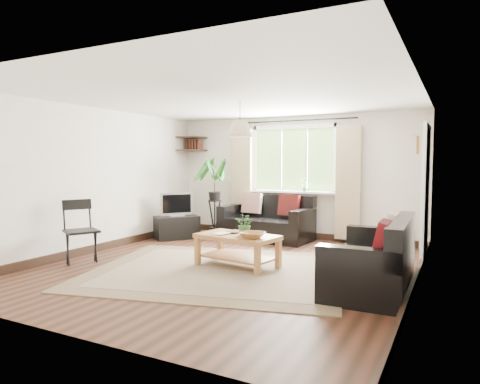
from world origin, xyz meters
The scene contains 24 objects.
floor centered at (0.00, 0.00, 0.00)m, with size 5.50×5.50×0.00m, color black.
ceiling centered at (0.00, 0.00, 2.40)m, with size 5.50×5.50×0.00m, color white.
wall_back centered at (0.00, 2.75, 1.20)m, with size 5.00×0.02×2.40m, color white.
wall_front centered at (0.00, -2.75, 1.20)m, with size 5.00×0.02×2.40m, color white.
wall_left centered at (-2.50, 0.00, 1.20)m, with size 0.02×5.50×2.40m, color white.
wall_right centered at (2.50, 0.00, 1.20)m, with size 0.02×5.50×2.40m, color white.
rug centered at (-0.02, -0.26, 0.01)m, with size 3.36×2.88×0.02m, color #BEAE93.
window centered at (0.00, 2.71, 1.55)m, with size 2.50×0.16×2.16m, color white, non-canonical shape.
door centered at (2.47, 1.70, 1.00)m, with size 0.06×0.96×2.06m, color silver.
corner_shelf centered at (-2.25, 2.50, 1.89)m, with size 0.50×0.50×0.34m, color black, non-canonical shape.
pendant_lamp centered at (0.00, 0.40, 2.05)m, with size 0.36×0.36×0.54m, color beige, non-canonical shape.
wall_sconce centered at (2.43, 0.30, 1.74)m, with size 0.12×0.12×0.28m, color beige, non-canonical shape.
sofa_back centered at (-0.39, 2.26, 0.41)m, with size 1.74×0.87×0.82m, color black, non-canonical shape.
sofa_right centered at (2.01, -0.14, 0.40)m, with size 0.86×1.72×0.81m, color black, non-canonical shape.
coffee_table centered at (0.13, 0.06, 0.23)m, with size 1.14×0.62×0.47m, color brown, non-canonical shape.
table_plant centered at (0.24, 0.09, 0.62)m, with size 0.27×0.24×0.30m, color #2D5F26.
bowl centered at (0.45, -0.10, 0.51)m, with size 0.33×0.33×0.08m, color olive.
book_a centered at (-0.17, 0.00, 0.48)m, with size 0.17×0.24×0.02m, color white.
book_b centered at (-0.07, 0.22, 0.48)m, with size 0.18×0.24×0.02m, color brown.
tv_stand centered at (-1.98, 1.55, 0.22)m, with size 0.82×0.46×0.44m, color black.
tv centered at (-1.98, 1.55, 0.68)m, with size 0.63×0.21×0.48m, color #A5A5AA, non-canonical shape.
palm_stand centered at (-1.45, 2.11, 0.79)m, with size 0.62×0.62×1.59m, color black, non-canonical shape.
folding_chair centered at (-2.00, -0.81, 0.47)m, with size 0.48×0.48×0.94m, color black, non-canonical shape.
sill_plant centered at (0.25, 2.63, 1.06)m, with size 0.14×0.10×0.27m, color #2D6023.
Camera 1 is at (2.91, -5.27, 1.50)m, focal length 32.00 mm.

